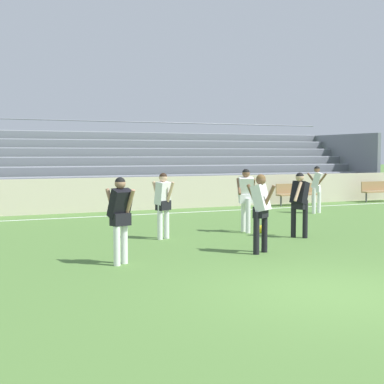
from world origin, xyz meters
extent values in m
plane|color=#517A38|center=(0.00, 0.00, 0.00)|extent=(160.00, 160.00, 0.00)
cube|color=white|center=(0.00, 11.96, 0.00)|extent=(44.00, 0.12, 0.01)
cube|color=beige|center=(0.00, 13.48, 0.62)|extent=(48.00, 0.16, 1.25)
cube|color=#9EA3AD|center=(0.51, 14.72, 0.39)|extent=(27.80, 0.36, 0.08)
cube|color=slate|center=(0.51, 14.52, 0.20)|extent=(27.80, 0.04, 0.39)
cube|color=#9EA3AD|center=(0.51, 15.43, 0.78)|extent=(27.80, 0.36, 0.08)
cube|color=slate|center=(0.51, 15.23, 0.59)|extent=(27.80, 0.04, 0.39)
cube|color=#9EA3AD|center=(0.51, 16.14, 1.18)|extent=(27.80, 0.36, 0.08)
cube|color=slate|center=(0.51, 15.94, 0.98)|extent=(27.80, 0.04, 0.39)
cube|color=#9EA3AD|center=(0.51, 16.86, 1.57)|extent=(27.80, 0.36, 0.08)
cube|color=slate|center=(0.51, 16.66, 1.37)|extent=(27.80, 0.04, 0.39)
cube|color=#9EA3AD|center=(0.51, 17.57, 1.96)|extent=(27.80, 0.36, 0.08)
cube|color=slate|center=(0.51, 17.37, 1.76)|extent=(27.80, 0.04, 0.39)
cube|color=#9EA3AD|center=(0.51, 18.29, 2.35)|extent=(27.80, 0.36, 0.08)
cube|color=slate|center=(0.51, 18.09, 2.15)|extent=(27.80, 0.04, 0.39)
cube|color=#9EA3AD|center=(0.51, 19.00, 2.74)|extent=(27.80, 0.36, 0.08)
cube|color=slate|center=(0.51, 18.80, 2.55)|extent=(27.80, 0.04, 0.39)
cube|color=#9EA3AD|center=(0.51, 19.71, 3.13)|extent=(27.80, 0.36, 0.08)
cube|color=slate|center=(0.51, 19.51, 2.94)|extent=(27.80, 0.04, 0.39)
cube|color=slate|center=(14.31, 17.21, 1.57)|extent=(0.20, 5.36, 3.13)
cylinder|color=slate|center=(0.51, 19.96, 3.68)|extent=(27.80, 0.06, 0.06)
cube|color=#99754C|center=(8.14, 12.55, 0.45)|extent=(1.80, 0.40, 0.06)
cube|color=#99754C|center=(8.14, 12.73, 0.70)|extent=(1.80, 0.05, 0.40)
cylinder|color=#47474C|center=(7.36, 12.55, 0.23)|extent=(0.07, 0.07, 0.45)
cylinder|color=#47474C|center=(8.92, 12.55, 0.23)|extent=(0.07, 0.07, 0.45)
cube|color=#99754C|center=(12.56, 12.55, 0.45)|extent=(1.80, 0.40, 0.06)
cube|color=#99754C|center=(12.56, 12.73, 0.70)|extent=(1.80, 0.05, 0.40)
cylinder|color=#47474C|center=(11.78, 12.55, 0.23)|extent=(0.07, 0.07, 0.45)
cylinder|color=white|center=(2.21, 6.63, 0.47)|extent=(0.13, 0.13, 0.93)
cylinder|color=white|center=(2.17, 6.31, 0.47)|extent=(0.13, 0.13, 0.93)
cube|color=white|center=(2.19, 6.47, 0.91)|extent=(0.41, 0.33, 0.24)
cube|color=white|center=(2.19, 6.47, 1.21)|extent=(0.48, 0.45, 0.60)
cylinder|color=brown|center=(2.39, 6.44, 1.25)|extent=(0.21, 0.40, 0.44)
cylinder|color=brown|center=(1.99, 6.50, 1.25)|extent=(0.21, 0.40, 0.44)
sphere|color=brown|center=(2.19, 6.47, 1.60)|extent=(0.21, 0.21, 0.21)
sphere|color=black|center=(2.19, 6.47, 1.62)|extent=(0.20, 0.20, 0.20)
cylinder|color=black|center=(3.02, 4.93, 0.43)|extent=(0.13, 0.13, 0.87)
cylinder|color=black|center=(2.83, 5.16, 0.43)|extent=(0.13, 0.13, 0.87)
cube|color=black|center=(2.92, 5.05, 0.85)|extent=(0.33, 0.41, 0.24)
cube|color=black|center=(2.92, 5.05, 1.15)|extent=(0.47, 0.48, 0.60)
cylinder|color=#D6A884|center=(2.78, 4.91, 1.18)|extent=(0.32, 0.18, 0.49)
cylinder|color=#D6A884|center=(3.07, 5.18, 1.18)|extent=(0.32, 0.18, 0.49)
sphere|color=#D6A884|center=(2.92, 5.05, 1.53)|extent=(0.21, 0.21, 0.21)
sphere|color=black|center=(2.92, 5.05, 1.55)|extent=(0.20, 0.20, 0.20)
cylinder|color=white|center=(7.15, 9.79, 0.45)|extent=(0.13, 0.13, 0.90)
cylinder|color=white|center=(6.83, 9.67, 0.45)|extent=(0.13, 0.13, 0.90)
cube|color=white|center=(6.99, 9.73, 0.88)|extent=(0.41, 0.41, 0.24)
cube|color=white|center=(6.99, 9.73, 1.18)|extent=(0.52, 0.52, 0.60)
cylinder|color=brown|center=(7.05, 9.53, 1.22)|extent=(0.31, 0.32, 0.46)
cylinder|color=brown|center=(6.94, 9.93, 1.22)|extent=(0.31, 0.32, 0.46)
sphere|color=brown|center=(6.99, 9.73, 1.56)|extent=(0.21, 0.21, 0.21)
sphere|color=black|center=(6.99, 9.73, 1.59)|extent=(0.20, 0.20, 0.20)
cylinder|color=black|center=(0.67, 3.42, 0.45)|extent=(0.13, 0.13, 0.91)
cylinder|color=black|center=(0.97, 3.58, 0.45)|extent=(0.13, 0.13, 0.91)
cube|color=black|center=(0.82, 3.50, 0.89)|extent=(0.42, 0.39, 0.24)
cube|color=white|center=(0.82, 3.50, 1.19)|extent=(0.52, 0.51, 0.60)
cylinder|color=brown|center=(0.74, 3.69, 1.23)|extent=(0.23, 0.28, 0.50)
cylinder|color=brown|center=(0.91, 3.30, 1.23)|extent=(0.23, 0.28, 0.50)
sphere|color=brown|center=(0.82, 3.50, 1.57)|extent=(0.21, 0.21, 0.21)
sphere|color=brown|center=(0.82, 3.50, 1.59)|extent=(0.20, 0.20, 0.20)
cylinder|color=white|center=(-0.18, 6.32, 0.43)|extent=(0.13, 0.13, 0.87)
cylinder|color=white|center=(-0.40, 6.23, 0.43)|extent=(0.13, 0.13, 0.87)
cube|color=black|center=(-0.29, 6.28, 0.85)|extent=(0.42, 0.36, 0.24)
cube|color=white|center=(-0.29, 6.28, 1.15)|extent=(0.47, 0.43, 0.58)
cylinder|color=#D6A884|center=(-0.16, 6.14, 1.18)|extent=(0.18, 0.26, 0.51)
cylinder|color=#D6A884|center=(-0.42, 6.42, 1.18)|extent=(0.18, 0.26, 0.51)
sphere|color=#D6A884|center=(-0.29, 6.28, 1.53)|extent=(0.21, 0.21, 0.21)
sphere|color=black|center=(-0.29, 6.28, 1.55)|extent=(0.20, 0.20, 0.20)
cylinder|color=white|center=(-2.18, 3.61, 0.45)|extent=(0.13, 0.13, 0.90)
cylinder|color=white|center=(-2.37, 3.48, 0.45)|extent=(0.13, 0.13, 0.90)
cube|color=black|center=(-2.27, 3.54, 0.88)|extent=(0.41, 0.31, 0.24)
cube|color=black|center=(-2.27, 3.54, 1.18)|extent=(0.47, 0.48, 0.60)
cylinder|color=#A87A5B|center=(-2.12, 3.43, 1.21)|extent=(0.15, 0.31, 0.50)
cylinder|color=#A87A5B|center=(-2.43, 3.65, 1.21)|extent=(0.15, 0.31, 0.50)
sphere|color=#A87A5B|center=(-2.27, 3.54, 1.56)|extent=(0.21, 0.21, 0.21)
sphere|color=black|center=(-2.27, 3.54, 1.58)|extent=(0.20, 0.20, 0.20)
sphere|color=yellow|center=(2.49, 6.14, 0.11)|extent=(0.22, 0.22, 0.22)
camera|label=1|loc=(-5.63, -6.95, 2.13)|focal=53.86mm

